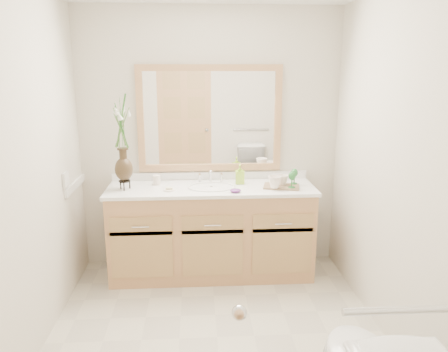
{
  "coord_description": "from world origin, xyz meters",
  "views": [
    {
      "loc": [
        -0.12,
        -2.73,
        1.86
      ],
      "look_at": [
        0.09,
        0.65,
        1.02
      ],
      "focal_mm": 35.0,
      "sensor_mm": 36.0,
      "label": 1
    }
  ],
  "objects": [
    {
      "name": "flower_vase",
      "position": [
        -0.75,
        0.99,
        1.34
      ],
      "size": [
        0.18,
        0.18,
        0.75
      ],
      "rotation": [
        0.0,
        0.0,
        -0.21
      ],
      "color": "black",
      "rests_on": "counter"
    },
    {
      "name": "tumbler",
      "position": [
        -0.49,
        1.12,
        0.87
      ],
      "size": [
        0.07,
        0.07,
        0.09
      ],
      "primitive_type": "cylinder",
      "color": "white",
      "rests_on": "counter"
    },
    {
      "name": "mug_right",
      "position": [
        0.63,
        0.98,
        0.89
      ],
      "size": [
        0.12,
        0.11,
        0.1
      ],
      "primitive_type": "imported",
      "rotation": [
        0.0,
        0.0,
        0.29
      ],
      "color": "white",
      "rests_on": "tray"
    },
    {
      "name": "grab_bar",
      "position": [
        0.7,
        -1.27,
        0.95
      ],
      "size": [
        0.55,
        0.03,
        0.03
      ],
      "primitive_type": "cylinder",
      "rotation": [
        0.0,
        1.57,
        0.0
      ],
      "color": "silver",
      "rests_on": "wall_front"
    },
    {
      "name": "wall_left",
      "position": [
        -1.2,
        0.0,
        1.2
      ],
      "size": [
        0.02,
        2.6,
        2.4
      ],
      "primitive_type": "cube",
      "color": "silver",
      "rests_on": "floor"
    },
    {
      "name": "tray",
      "position": [
        0.62,
        0.96,
        0.84
      ],
      "size": [
        0.35,
        0.27,
        0.02
      ],
      "primitive_type": "cube",
      "rotation": [
        0.0,
        0.0,
        -0.24
      ],
      "color": "brown",
      "rests_on": "counter"
    },
    {
      "name": "goblet_back",
      "position": [
        0.75,
        1.02,
        0.94
      ],
      "size": [
        0.06,
        0.06,
        0.14
      ],
      "color": "#246E2D",
      "rests_on": "tray"
    },
    {
      "name": "sink",
      "position": [
        0.0,
        1.0,
        0.78
      ],
      "size": [
        0.38,
        0.34,
        0.23
      ],
      "color": "white",
      "rests_on": "counter"
    },
    {
      "name": "mug_left",
      "position": [
        0.55,
        0.89,
        0.9
      ],
      "size": [
        0.13,
        0.13,
        0.11
      ],
      "primitive_type": "imported",
      "rotation": [
        0.0,
        0.0,
        -0.21
      ],
      "color": "white",
      "rests_on": "tray"
    },
    {
      "name": "floor",
      "position": [
        0.0,
        0.0,
        0.0
      ],
      "size": [
        2.6,
        2.6,
        0.0
      ],
      "primitive_type": "plane",
      "color": "beige",
      "rests_on": "ground"
    },
    {
      "name": "vanity",
      "position": [
        0.0,
        1.01,
        0.4
      ],
      "size": [
        1.8,
        0.55,
        0.8
      ],
      "color": "tan",
      "rests_on": "floor"
    },
    {
      "name": "counter",
      "position": [
        0.0,
        1.01,
        0.82
      ],
      "size": [
        1.84,
        0.57,
        0.03
      ],
      "primitive_type": "cube",
      "color": "white",
      "rests_on": "vanity"
    },
    {
      "name": "wall_right",
      "position": [
        1.2,
        0.0,
        1.2
      ],
      "size": [
        0.02,
        2.6,
        2.4
      ],
      "primitive_type": "cube",
      "color": "silver",
      "rests_on": "floor"
    },
    {
      "name": "switch_plate",
      "position": [
        -1.19,
        0.76,
        0.98
      ],
      "size": [
        0.02,
        0.12,
        0.12
      ],
      "primitive_type": "cube",
      "color": "white",
      "rests_on": "wall_left"
    },
    {
      "name": "wall_back",
      "position": [
        0.0,
        1.3,
        1.2
      ],
      "size": [
        2.4,
        0.02,
        2.4
      ],
      "primitive_type": "cube",
      "color": "silver",
      "rests_on": "floor"
    },
    {
      "name": "wall_front",
      "position": [
        0.0,
        -1.3,
        1.2
      ],
      "size": [
        2.4,
        0.02,
        2.4
      ],
      "primitive_type": "cube",
      "color": "silver",
      "rests_on": "floor"
    },
    {
      "name": "mirror",
      "position": [
        0.0,
        1.28,
        1.41
      ],
      "size": [
        1.32,
        0.04,
        0.97
      ],
      "color": "white",
      "rests_on": "wall_back"
    },
    {
      "name": "soap_dish",
      "position": [
        -0.37,
        0.91,
        0.84
      ],
      "size": [
        0.1,
        0.1,
        0.03
      ],
      "color": "white",
      "rests_on": "counter"
    },
    {
      "name": "goblet_front",
      "position": [
        0.7,
        0.89,
        0.94
      ],
      "size": [
        0.06,
        0.06,
        0.14
      ],
      "color": "#246E2D",
      "rests_on": "tray"
    },
    {
      "name": "door",
      "position": [
        -0.3,
        -1.29,
        1.0
      ],
      "size": [
        0.8,
        0.03,
        2.0
      ],
      "primitive_type": "cube",
      "color": "tan",
      "rests_on": "floor"
    },
    {
      "name": "purple_dish",
      "position": [
        0.2,
        0.82,
        0.85
      ],
      "size": [
        0.11,
        0.1,
        0.03
      ],
      "primitive_type": "ellipsoid",
      "rotation": [
        0.0,
        0.0,
        0.28
      ],
      "color": "#642777",
      "rests_on": "counter"
    },
    {
      "name": "soap_bottle",
      "position": [
        0.26,
        1.11,
        0.91
      ],
      "size": [
        0.07,
        0.08,
        0.16
      ],
      "primitive_type": "imported",
      "rotation": [
        0.0,
        0.0,
        -0.02
      ],
      "color": "#9BCF30",
      "rests_on": "counter"
    }
  ]
}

